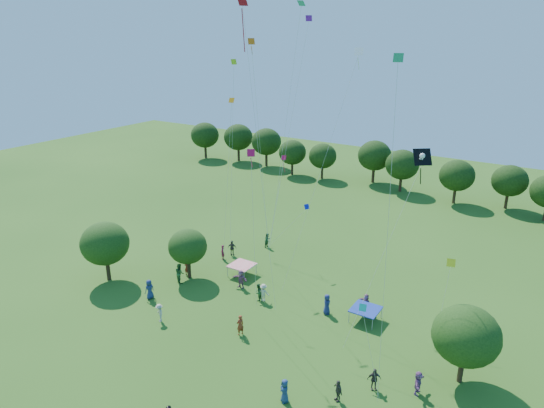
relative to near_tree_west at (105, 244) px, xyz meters
The scene contains 38 objects.
near_tree_west is the anchor object (origin of this frame).
near_tree_north 7.63m from the near_tree_west, 35.98° to the left, with size 3.66×3.66×4.91m.
near_tree_east 31.64m from the near_tree_west, ahead, with size 4.41×4.41×5.59m.
treeline 44.98m from the near_tree_west, 68.56° to the left, with size 88.01×8.77×6.77m.
tent_red_stripe 12.95m from the near_tree_west, 36.92° to the left, with size 2.20×2.20×1.10m.
tent_blue 24.34m from the near_tree_west, 15.89° to the left, with size 2.20×2.20×1.10m.
crowd_person_0 23.21m from the near_tree_west, 12.17° to the right, with size 0.82×0.44×1.66m, color navy.
crowd_person_1 11.71m from the near_tree_west, 55.60° to the left, with size 0.59×0.38×1.57m, color maroon.
crowd_person_2 15.13m from the near_tree_west, 17.85° to the left, with size 0.78×0.42×1.58m, color #245525.
crowd_person_3 32.83m from the near_tree_west, 14.99° to the left, with size 1.13×0.51×1.74m, color beige.
crowd_person_4 12.89m from the near_tree_west, 57.82° to the left, with size 0.98×0.44×1.67m, color #483C39.
crowd_person_5 24.28m from the near_tree_west, 19.38° to the left, with size 1.47×0.53×1.58m, color #894F70.
crowd_person_6 6.52m from the near_tree_west, ahead, with size 0.89×0.48×1.81m, color navy.
crowd_person_7 7.94m from the near_tree_west, 39.91° to the left, with size 0.58×0.37×1.55m, color maroon.
crowd_person_8 17.08m from the near_tree_west, 58.91° to the left, with size 0.80×0.43×1.61m, color #204B29.
crowd_person_9 10.00m from the near_tree_west, 15.29° to the right, with size 1.02×0.46×1.57m, color #BAB195.
crowd_person_10 25.65m from the near_tree_west, ahead, with size 0.90×0.41×1.53m, color #423D35.
crowd_person_11 29.57m from the near_tree_west, ahead, with size 1.55×0.55×1.66m, color #895089.
crowd_person_12 21.18m from the near_tree_west, 16.17° to the left, with size 0.88×0.48×1.78m, color navy.
crowd_person_13 16.09m from the near_tree_west, ahead, with size 0.64×0.41×1.71m, color maroon.
crowd_person_14 7.43m from the near_tree_west, 28.59° to the left, with size 0.93×0.50×1.89m, color #2F632A.
crowd_person_15 15.59m from the near_tree_west, 17.86° to the left, with size 1.06×0.48×1.63m, color beige.
crowd_person_16 27.04m from the near_tree_west, ahead, with size 0.94×0.43×1.60m, color #372F2C.
crowd_person_17 13.08m from the near_tree_west, 25.79° to the left, with size 1.63×0.58×1.74m, color #925575.
pirate_kite 29.20m from the near_tree_west, 11.59° to the left, with size 3.45×5.74×13.64m.
red_high_kite 21.90m from the near_tree_west, 12.89° to the left, with size 3.92×1.63×23.35m.
small_kite_0 17.40m from the near_tree_west, ahead, with size 0.77×0.53×12.91m.
small_kite_1 19.52m from the near_tree_west, 45.70° to the left, with size 0.68×2.44×20.51m.
small_kite_2 30.21m from the near_tree_west, 16.03° to the left, with size 0.68×1.69×4.97m.
small_kite_3 30.32m from the near_tree_west, ahead, with size 0.50×1.15×20.10m.
small_kite_4 18.85m from the near_tree_west, 43.54° to the left, with size 4.11×1.39×5.10m.
small_kite_5 23.41m from the near_tree_west, 50.01° to the left, with size 2.54×3.67×22.45m.
small_kite_6 24.95m from the near_tree_west, 25.45° to the left, with size 4.08×5.39×19.87m.
small_kite_7 27.96m from the near_tree_west, ahead, with size 0.92×2.18×7.36m.
small_kite_8 18.49m from the near_tree_west, 55.03° to the left, with size 0.55×3.49×9.06m.
small_kite_9 14.81m from the near_tree_west, 41.97° to the left, with size 2.12×0.65×15.60m.
small_kite_10 18.01m from the near_tree_west, 66.14° to the left, with size 0.89×2.60×18.51m.
small_kite_11 23.00m from the near_tree_west, 41.85° to the left, with size 3.78×0.84×23.49m.
Camera 1 is at (17.10, -12.76, 22.27)m, focal length 32.00 mm.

